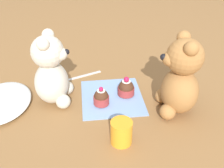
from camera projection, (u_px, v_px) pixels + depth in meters
name	position (u px, v px, depth m)	size (l,w,h in m)	color
ground_plane	(112.00, 97.00, 0.92)	(4.00, 4.00, 0.00)	olive
knitted_placemat	(112.00, 97.00, 0.92)	(0.23, 0.21, 0.01)	#7A9ED1
tulle_cloth	(2.00, 102.00, 0.87)	(0.24, 0.19, 0.03)	white
teddy_bear_cream	(51.00, 72.00, 0.85)	(0.14, 0.13, 0.24)	beige
teddy_bear_tan	(180.00, 79.00, 0.80)	(0.14, 0.14, 0.26)	#A3703D
cupcake_near_cream_bear	(101.00, 98.00, 0.87)	(0.05, 0.05, 0.07)	#993333
cupcake_near_tan_bear	(126.00, 88.00, 0.91)	(0.06, 0.06, 0.07)	#993333
juice_glass	(122.00, 132.00, 0.72)	(0.06, 0.06, 0.07)	orange
teaspoon	(85.00, 75.00, 1.04)	(0.14, 0.01, 0.01)	silver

